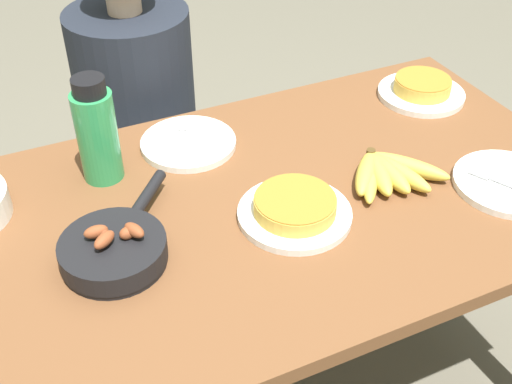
{
  "coord_description": "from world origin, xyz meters",
  "views": [
    {
      "loc": [
        -0.44,
        -0.95,
        1.57
      ],
      "look_at": [
        0.0,
        0.0,
        0.75
      ],
      "focal_mm": 45.0,
      "sensor_mm": 36.0,
      "label": 1
    }
  ],
  "objects_px": {
    "banana_bunch": "(386,172)",
    "person_figure": "(143,151)",
    "empty_plate_near_front": "(188,143)",
    "water_bottle": "(97,132)",
    "frittata_plate_side": "(295,209)",
    "skillet": "(115,249)",
    "empty_plate_far_left": "(508,183)",
    "frittata_plate_center": "(422,89)"
  },
  "relations": [
    {
      "from": "banana_bunch",
      "to": "frittata_plate_side",
      "type": "bearing_deg",
      "value": -172.71
    },
    {
      "from": "skillet",
      "to": "frittata_plate_side",
      "type": "relative_size",
      "value": 1.23
    },
    {
      "from": "empty_plate_near_front",
      "to": "water_bottle",
      "type": "relative_size",
      "value": 0.93
    },
    {
      "from": "person_figure",
      "to": "water_bottle",
      "type": "bearing_deg",
      "value": -114.36
    },
    {
      "from": "frittata_plate_side",
      "to": "empty_plate_near_front",
      "type": "xyz_separation_m",
      "value": [
        -0.11,
        0.34,
        -0.01
      ]
    },
    {
      "from": "banana_bunch",
      "to": "water_bottle",
      "type": "xyz_separation_m",
      "value": [
        -0.56,
        0.27,
        0.09
      ]
    },
    {
      "from": "frittata_plate_side",
      "to": "water_bottle",
      "type": "height_order",
      "value": "water_bottle"
    },
    {
      "from": "frittata_plate_center",
      "to": "banana_bunch",
      "type": "bearing_deg",
      "value": -137.53
    },
    {
      "from": "skillet",
      "to": "person_figure",
      "type": "distance_m",
      "value": 0.77
    },
    {
      "from": "frittata_plate_side",
      "to": "banana_bunch",
      "type": "bearing_deg",
      "value": 7.29
    },
    {
      "from": "water_bottle",
      "to": "empty_plate_near_front",
      "type": "bearing_deg",
      "value": 8.71
    },
    {
      "from": "water_bottle",
      "to": "person_figure",
      "type": "distance_m",
      "value": 0.58
    },
    {
      "from": "banana_bunch",
      "to": "frittata_plate_center",
      "type": "height_order",
      "value": "frittata_plate_center"
    },
    {
      "from": "skillet",
      "to": "frittata_plate_center",
      "type": "bearing_deg",
      "value": -33.27
    },
    {
      "from": "banana_bunch",
      "to": "empty_plate_far_left",
      "type": "height_order",
      "value": "banana_bunch"
    },
    {
      "from": "banana_bunch",
      "to": "person_figure",
      "type": "xyz_separation_m",
      "value": [
        -0.37,
        0.69,
        -0.26
      ]
    },
    {
      "from": "frittata_plate_side",
      "to": "person_figure",
      "type": "bearing_deg",
      "value": 100.26
    },
    {
      "from": "skillet",
      "to": "frittata_plate_side",
      "type": "xyz_separation_m",
      "value": [
        0.36,
        -0.03,
        -0.01
      ]
    },
    {
      "from": "frittata_plate_center",
      "to": "frittata_plate_side",
      "type": "height_order",
      "value": "frittata_plate_center"
    },
    {
      "from": "water_bottle",
      "to": "banana_bunch",
      "type": "bearing_deg",
      "value": -26.09
    },
    {
      "from": "banana_bunch",
      "to": "empty_plate_near_front",
      "type": "bearing_deg",
      "value": 138.75
    },
    {
      "from": "skillet",
      "to": "frittata_plate_center",
      "type": "relative_size",
      "value": 1.28
    },
    {
      "from": "frittata_plate_side",
      "to": "empty_plate_far_left",
      "type": "relative_size",
      "value": 1.0
    },
    {
      "from": "banana_bunch",
      "to": "person_figure",
      "type": "distance_m",
      "value": 0.82
    },
    {
      "from": "frittata_plate_side",
      "to": "water_bottle",
      "type": "relative_size",
      "value": 0.97
    },
    {
      "from": "frittata_plate_center",
      "to": "empty_plate_near_front",
      "type": "xyz_separation_m",
      "value": [
        -0.64,
        0.04,
        -0.01
      ]
    },
    {
      "from": "skillet",
      "to": "banana_bunch",
      "type": "bearing_deg",
      "value": -49.87
    },
    {
      "from": "frittata_plate_side",
      "to": "frittata_plate_center",
      "type": "bearing_deg",
      "value": 29.24
    },
    {
      "from": "empty_plate_near_front",
      "to": "water_bottle",
      "type": "xyz_separation_m",
      "value": [
        -0.21,
        -0.03,
        0.11
      ]
    },
    {
      "from": "frittata_plate_side",
      "to": "empty_plate_near_front",
      "type": "distance_m",
      "value": 0.35
    },
    {
      "from": "frittata_plate_center",
      "to": "person_figure",
      "type": "xyz_separation_m",
      "value": [
        -0.66,
        0.42,
        -0.27
      ]
    },
    {
      "from": "banana_bunch",
      "to": "water_bottle",
      "type": "height_order",
      "value": "water_bottle"
    },
    {
      "from": "empty_plate_near_front",
      "to": "banana_bunch",
      "type": "bearing_deg",
      "value": -41.25
    },
    {
      "from": "empty_plate_far_left",
      "to": "water_bottle",
      "type": "xyz_separation_m",
      "value": [
        -0.78,
        0.41,
        0.11
      ]
    },
    {
      "from": "skillet",
      "to": "empty_plate_near_front",
      "type": "bearing_deg",
      "value": 0.15
    },
    {
      "from": "empty_plate_near_front",
      "to": "empty_plate_far_left",
      "type": "height_order",
      "value": "same"
    },
    {
      "from": "empty_plate_near_front",
      "to": "person_figure",
      "type": "distance_m",
      "value": 0.46
    },
    {
      "from": "frittata_plate_center",
      "to": "skillet",
      "type": "bearing_deg",
      "value": -163.35
    },
    {
      "from": "empty_plate_near_front",
      "to": "person_figure",
      "type": "relative_size",
      "value": 0.19
    },
    {
      "from": "frittata_plate_center",
      "to": "empty_plate_far_left",
      "type": "xyz_separation_m",
      "value": [
        -0.06,
        -0.4,
        -0.01
      ]
    },
    {
      "from": "empty_plate_far_left",
      "to": "water_bottle",
      "type": "relative_size",
      "value": 0.97
    },
    {
      "from": "person_figure",
      "to": "banana_bunch",
      "type": "bearing_deg",
      "value": -61.67
    }
  ]
}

